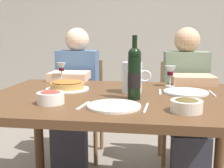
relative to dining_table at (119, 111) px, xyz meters
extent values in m
cube|color=#B2ADA3|center=(0.00, 2.57, 0.73)|extent=(8.00, 0.10, 2.80)
cube|color=brown|center=(0.00, 0.00, 0.07)|extent=(1.50, 1.00, 0.04)
cylinder|color=brown|center=(-0.67, 0.42, -0.31)|extent=(0.07, 0.07, 0.72)
cylinder|color=brown|center=(0.67, 0.42, -0.31)|extent=(0.07, 0.07, 0.72)
cylinder|color=black|center=(0.09, -0.08, 0.21)|extent=(0.07, 0.07, 0.23)
sphere|color=black|center=(0.09, -0.08, 0.33)|extent=(0.07, 0.07, 0.07)
cylinder|color=black|center=(0.09, -0.08, 0.38)|extent=(0.03, 0.03, 0.09)
cylinder|color=black|center=(0.09, -0.08, 0.19)|extent=(0.07, 0.07, 0.08)
cylinder|color=silver|center=(0.07, 0.09, 0.18)|extent=(0.12, 0.12, 0.18)
cylinder|color=silver|center=(0.07, 0.09, 0.15)|extent=(0.11, 0.11, 0.11)
torus|color=silver|center=(0.14, 0.09, 0.19)|extent=(0.07, 0.01, 0.07)
cylinder|color=silver|center=(-0.34, 0.12, 0.10)|extent=(0.27, 0.27, 0.01)
cylinder|color=#C18E47|center=(-0.34, 0.12, 0.12)|extent=(0.21, 0.21, 0.03)
ellipsoid|color=#9E6028|center=(-0.34, 0.12, 0.14)|extent=(0.19, 0.19, 0.02)
cylinder|color=white|center=(-0.31, -0.24, 0.12)|extent=(0.14, 0.14, 0.06)
ellipsoid|color=#B2382D|center=(-0.31, -0.24, 0.14)|extent=(0.11, 0.11, 0.04)
cylinder|color=silver|center=(0.34, -0.29, 0.12)|extent=(0.14, 0.14, 0.05)
ellipsoid|color=brown|center=(0.34, -0.29, 0.14)|extent=(0.12, 0.12, 0.04)
cylinder|color=silver|center=(0.30, 0.34, 0.09)|extent=(0.06, 0.06, 0.00)
cylinder|color=silver|center=(0.30, 0.34, 0.13)|extent=(0.01, 0.01, 0.07)
cone|color=silver|center=(0.30, 0.34, 0.20)|extent=(0.07, 0.07, 0.07)
cylinder|color=#470A14|center=(0.30, 0.34, 0.18)|extent=(0.04, 0.04, 0.02)
cylinder|color=silver|center=(-0.46, 0.39, 0.09)|extent=(0.06, 0.06, 0.00)
cylinder|color=silver|center=(-0.46, 0.39, 0.13)|extent=(0.01, 0.01, 0.08)
cone|color=silver|center=(-0.46, 0.39, 0.20)|extent=(0.07, 0.07, 0.06)
cylinder|color=#470A14|center=(-0.46, 0.39, 0.19)|extent=(0.04, 0.04, 0.02)
cylinder|color=silver|center=(0.38, 0.13, 0.10)|extent=(0.26, 0.26, 0.01)
cylinder|color=white|center=(0.01, -0.26, 0.10)|extent=(0.25, 0.25, 0.01)
cube|color=silver|center=(0.23, 0.13, 0.09)|extent=(0.02, 0.16, 0.00)
cube|color=silver|center=(0.53, 0.13, 0.09)|extent=(0.01, 0.18, 0.00)
cube|color=silver|center=(0.16, -0.26, 0.09)|extent=(0.02, 0.18, 0.00)
cube|color=silver|center=(-0.14, -0.26, 0.09)|extent=(0.03, 0.16, 0.00)
cube|color=olive|center=(-0.45, 0.83, -0.21)|extent=(0.41, 0.41, 0.02)
cube|color=olive|center=(-0.46, 1.02, 0.00)|extent=(0.36, 0.04, 0.40)
cylinder|color=olive|center=(-0.61, 0.66, -0.44)|extent=(0.04, 0.04, 0.45)
cylinder|color=olive|center=(-0.27, 0.67, -0.44)|extent=(0.04, 0.04, 0.45)
cylinder|color=olive|center=(-0.63, 1.00, -0.44)|extent=(0.04, 0.04, 0.45)
cylinder|color=olive|center=(-0.29, 1.01, -0.44)|extent=(0.04, 0.04, 0.45)
cube|color=#4C6B93|center=(-0.45, 0.79, 0.05)|extent=(0.35, 0.21, 0.50)
sphere|color=beige|center=(-0.45, 0.79, 0.39)|extent=(0.20, 0.20, 0.20)
cube|color=#33333D|center=(-0.44, 0.60, -0.20)|extent=(0.32, 0.39, 0.14)
cube|color=#33333D|center=(-0.44, 0.45, -0.47)|extent=(0.28, 0.13, 0.40)
cube|color=beige|center=(-0.44, 0.51, 0.12)|extent=(0.30, 0.25, 0.06)
cube|color=olive|center=(0.45, 0.79, -0.21)|extent=(0.42, 0.42, 0.02)
cube|color=olive|center=(0.44, 0.97, 0.00)|extent=(0.36, 0.05, 0.40)
cylinder|color=olive|center=(0.29, 0.61, -0.44)|extent=(0.04, 0.04, 0.45)
cylinder|color=olive|center=(0.63, 0.63, -0.44)|extent=(0.04, 0.04, 0.45)
cylinder|color=olive|center=(0.27, 0.95, -0.44)|extent=(0.04, 0.04, 0.45)
cylinder|color=olive|center=(0.61, 0.97, -0.44)|extent=(0.04, 0.04, 0.45)
cube|color=gray|center=(0.45, 0.75, 0.05)|extent=(0.35, 0.22, 0.50)
sphere|color=tan|center=(0.45, 0.75, 0.39)|extent=(0.20, 0.20, 0.20)
cube|color=#33333D|center=(0.46, 0.56, -0.20)|extent=(0.33, 0.40, 0.14)
cube|color=#33333D|center=(0.47, 0.41, -0.47)|extent=(0.28, 0.14, 0.40)
cube|color=tan|center=(0.47, 0.47, 0.12)|extent=(0.30, 0.26, 0.06)
camera|label=1|loc=(0.18, -1.53, 0.42)|focal=44.74mm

